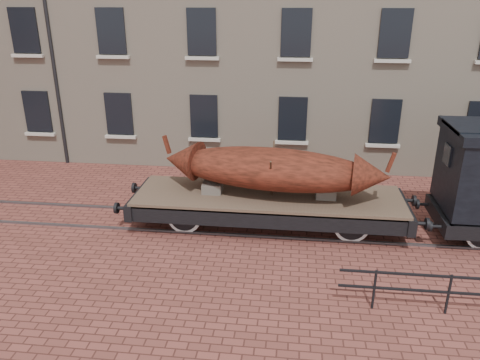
# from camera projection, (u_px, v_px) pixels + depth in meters

# --- Properties ---
(ground) EXTENTS (90.00, 90.00, 0.00)m
(ground) POSITION_uv_depth(u_px,v_px,m) (255.00, 226.00, 14.50)
(ground) COLOR brown
(rail_track) EXTENTS (30.00, 1.52, 0.06)m
(rail_track) POSITION_uv_depth(u_px,v_px,m) (255.00, 225.00, 14.49)
(rail_track) COLOR #59595E
(rail_track) RESTS_ON ground
(flatcar_wagon) EXTENTS (9.02, 2.45, 1.36)m
(flatcar_wagon) POSITION_uv_depth(u_px,v_px,m) (268.00, 201.00, 14.14)
(flatcar_wagon) COLOR brown
(flatcar_wagon) RESTS_ON ground
(iron_boat) EXTENTS (6.80, 2.66, 1.62)m
(iron_boat) POSITION_uv_depth(u_px,v_px,m) (272.00, 169.00, 13.75)
(iron_boat) COLOR maroon
(iron_boat) RESTS_ON flatcar_wagon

